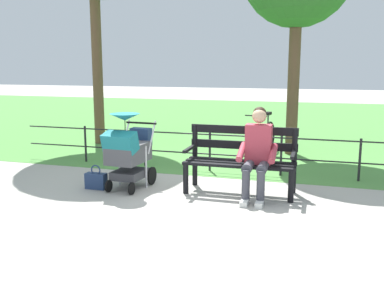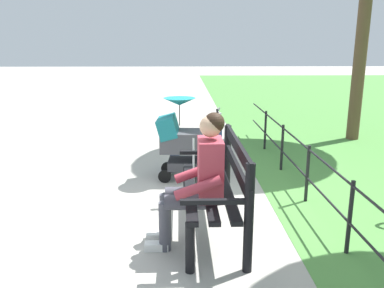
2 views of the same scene
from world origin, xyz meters
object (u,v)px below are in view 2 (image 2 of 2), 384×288
(person_on_bench, at_px, (198,177))
(handbag, at_px, (175,160))
(stroller, at_px, (185,138))
(park_bench, at_px, (220,182))

(person_on_bench, height_order, handbag, person_on_bench)
(stroller, distance_m, handbag, 0.68)
(handbag, bearing_deg, stroller, -161.70)
(park_bench, xyz_separation_m, stroller, (1.65, 0.33, 0.07))
(stroller, relative_size, handbag, 3.11)
(person_on_bench, xyz_separation_m, stroller, (1.92, 0.11, -0.08))
(park_bench, relative_size, stroller, 1.39)
(stroller, xyz_separation_m, handbag, (0.47, 0.16, -0.47))
(park_bench, relative_size, handbag, 4.33)
(person_on_bench, distance_m, stroller, 1.92)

